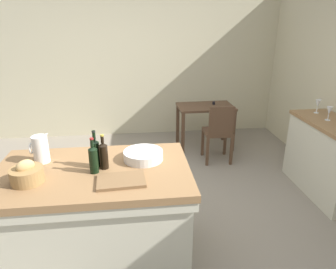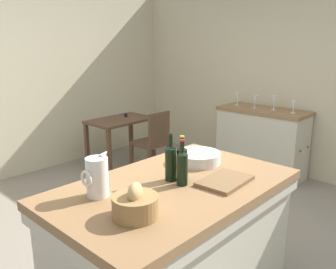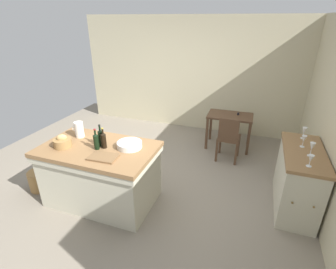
{
  "view_description": "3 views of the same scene",
  "coord_description": "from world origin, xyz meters",
  "px_view_note": "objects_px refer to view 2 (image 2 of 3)",
  "views": [
    {
      "loc": [
        -0.07,
        -2.9,
        2.05
      ],
      "look_at": [
        0.3,
        0.18,
        0.86
      ],
      "focal_mm": 32.4,
      "sensor_mm": 36.0,
      "label": 1
    },
    {
      "loc": [
        -1.97,
        -2.04,
        1.77
      ],
      "look_at": [
        0.45,
        0.23,
        0.89
      ],
      "focal_mm": 37.42,
      "sensor_mm": 36.0,
      "label": 2
    },
    {
      "loc": [
        1.54,
        -3.23,
        2.52
      ],
      "look_at": [
        0.3,
        0.22,
        0.83
      ],
      "focal_mm": 27.03,
      "sensor_mm": 36.0,
      "label": 3
    }
  ],
  "objects_px": {
    "pitcher": "(97,177)",
    "wine_bottle_dark": "(182,162)",
    "wooden_chair": "(153,142)",
    "wine_glass_right": "(238,97)",
    "wine_glass_left": "(274,100)",
    "bread_basket": "(135,205)",
    "writing_desk": "(121,127)",
    "cutting_board": "(225,181)",
    "side_cabinet": "(261,142)",
    "island_table": "(174,241)",
    "wine_bottle_amber": "(171,162)",
    "wine_glass_far_left": "(294,105)",
    "wine_bottle_green": "(182,167)",
    "wine_glass_middle": "(255,100)",
    "wash_bowl": "(198,157)"
  },
  "relations": [
    {
      "from": "pitcher",
      "to": "wine_bottle_dark",
      "type": "distance_m",
      "value": 0.57
    },
    {
      "from": "wooden_chair",
      "to": "wine_glass_right",
      "type": "relative_size",
      "value": 5.14
    },
    {
      "from": "wine_bottle_dark",
      "to": "wine_glass_left",
      "type": "distance_m",
      "value": 2.71
    },
    {
      "from": "wooden_chair",
      "to": "wine_bottle_dark",
      "type": "distance_m",
      "value": 2.4
    },
    {
      "from": "bread_basket",
      "to": "wine_bottle_dark",
      "type": "distance_m",
      "value": 0.58
    },
    {
      "from": "writing_desk",
      "to": "wine_glass_left",
      "type": "xyz_separation_m",
      "value": [
        1.2,
        -1.71,
        0.43
      ]
    },
    {
      "from": "pitcher",
      "to": "wine_glass_right",
      "type": "relative_size",
      "value": 1.59
    },
    {
      "from": "bread_basket",
      "to": "cutting_board",
      "type": "relative_size",
      "value": 0.67
    },
    {
      "from": "side_cabinet",
      "to": "wooden_chair",
      "type": "bearing_deg",
      "value": 137.49
    },
    {
      "from": "island_table",
      "to": "wine_bottle_dark",
      "type": "bearing_deg",
      "value": 11.4
    },
    {
      "from": "writing_desk",
      "to": "wine_glass_right",
      "type": "bearing_deg",
      "value": -45.04
    },
    {
      "from": "island_table",
      "to": "pitcher",
      "type": "xyz_separation_m",
      "value": [
        -0.44,
        0.2,
        0.53
      ]
    },
    {
      "from": "wine_bottle_amber",
      "to": "wine_glass_left",
      "type": "height_order",
      "value": "wine_bottle_amber"
    },
    {
      "from": "wine_bottle_dark",
      "to": "wine_bottle_amber",
      "type": "bearing_deg",
      "value": 151.15
    },
    {
      "from": "wine_glass_left",
      "to": "side_cabinet",
      "type": "bearing_deg",
      "value": 108.42
    },
    {
      "from": "wine_glass_far_left",
      "to": "pitcher",
      "type": "bearing_deg",
      "value": -176.2
    },
    {
      "from": "wooden_chair",
      "to": "wine_bottle_dark",
      "type": "bearing_deg",
      "value": -129.69
    },
    {
      "from": "side_cabinet",
      "to": "wine_bottle_green",
      "type": "xyz_separation_m",
      "value": [
        -2.66,
        -0.86,
        0.56
      ]
    },
    {
      "from": "cutting_board",
      "to": "wine_bottle_green",
      "type": "xyz_separation_m",
      "value": [
        -0.22,
        0.18,
        0.11
      ]
    },
    {
      "from": "wooden_chair",
      "to": "island_table",
      "type": "bearing_deg",
      "value": -131.17
    },
    {
      "from": "island_table",
      "to": "wine_glass_middle",
      "type": "distance_m",
      "value": 2.87
    },
    {
      "from": "wine_glass_far_left",
      "to": "wine_glass_middle",
      "type": "bearing_deg",
      "value": 91.87
    },
    {
      "from": "wine_glass_far_left",
      "to": "wine_bottle_dark",
      "type": "bearing_deg",
      "value": -171.41
    },
    {
      "from": "writing_desk",
      "to": "wine_glass_left",
      "type": "relative_size",
      "value": 4.85
    },
    {
      "from": "bread_basket",
      "to": "wine_bottle_amber",
      "type": "bearing_deg",
      "value": 22.69
    },
    {
      "from": "side_cabinet",
      "to": "wooden_chair",
      "type": "relative_size",
      "value": 1.34
    },
    {
      "from": "side_cabinet",
      "to": "wash_bowl",
      "type": "height_order",
      "value": "wash_bowl"
    },
    {
      "from": "wine_bottle_dark",
      "to": "wine_bottle_amber",
      "type": "relative_size",
      "value": 0.93
    },
    {
      "from": "wine_bottle_amber",
      "to": "wine_bottle_green",
      "type": "height_order",
      "value": "wine_bottle_amber"
    },
    {
      "from": "pitcher",
      "to": "wine_glass_right",
      "type": "bearing_deg",
      "value": 18.22
    },
    {
      "from": "bread_basket",
      "to": "wine_bottle_amber",
      "type": "relative_size",
      "value": 0.76
    },
    {
      "from": "bread_basket",
      "to": "wine_bottle_amber",
      "type": "distance_m",
      "value": 0.53
    },
    {
      "from": "wine_glass_right",
      "to": "pitcher",
      "type": "bearing_deg",
      "value": -161.78
    },
    {
      "from": "wooden_chair",
      "to": "wine_bottle_amber",
      "type": "height_order",
      "value": "wine_bottle_amber"
    },
    {
      "from": "cutting_board",
      "to": "wine_bottle_green",
      "type": "height_order",
      "value": "wine_bottle_green"
    },
    {
      "from": "pitcher",
      "to": "cutting_board",
      "type": "bearing_deg",
      "value": -32.12
    },
    {
      "from": "wooden_chair",
      "to": "cutting_board",
      "type": "bearing_deg",
      "value": -123.44
    },
    {
      "from": "writing_desk",
      "to": "bread_basket",
      "type": "relative_size",
      "value": 3.76
    },
    {
      "from": "wine_glass_far_left",
      "to": "wine_glass_left",
      "type": "relative_size",
      "value": 0.8
    },
    {
      "from": "wooden_chair",
      "to": "wine_bottle_amber",
      "type": "xyz_separation_m",
      "value": [
        -1.56,
        -1.76,
        0.54
      ]
    },
    {
      "from": "island_table",
      "to": "cutting_board",
      "type": "relative_size",
      "value": 4.44
    },
    {
      "from": "pitcher",
      "to": "wine_bottle_green",
      "type": "height_order",
      "value": "wine_bottle_green"
    },
    {
      "from": "wine_bottle_amber",
      "to": "wine_glass_far_left",
      "type": "distance_m",
      "value": 2.67
    },
    {
      "from": "island_table",
      "to": "bread_basket",
      "type": "height_order",
      "value": "bread_basket"
    },
    {
      "from": "island_table",
      "to": "wooden_chair",
      "type": "xyz_separation_m",
      "value": [
        1.59,
        1.82,
        0.01
      ]
    },
    {
      "from": "wash_bowl",
      "to": "wine_glass_right",
      "type": "xyz_separation_m",
      "value": [
        2.27,
        1.09,
        0.09
      ]
    },
    {
      "from": "wash_bowl",
      "to": "bread_basket",
      "type": "distance_m",
      "value": 0.93
    },
    {
      "from": "island_table",
      "to": "wash_bowl",
      "type": "relative_size",
      "value": 4.66
    },
    {
      "from": "wine_glass_right",
      "to": "side_cabinet",
      "type": "bearing_deg",
      "value": -91.86
    },
    {
      "from": "wine_bottle_green",
      "to": "wine_glass_middle",
      "type": "distance_m",
      "value": 2.81
    }
  ]
}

